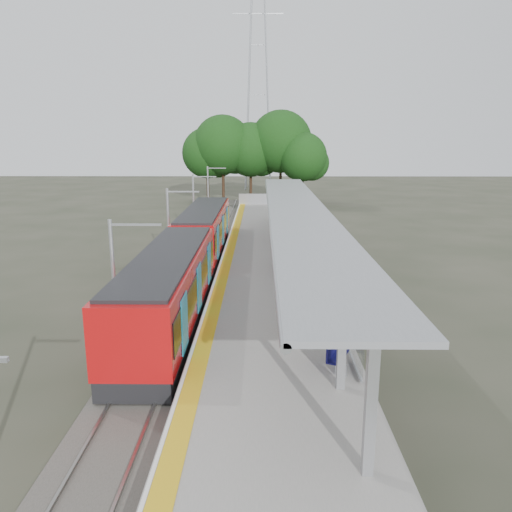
{
  "coord_description": "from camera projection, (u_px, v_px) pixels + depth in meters",
  "views": [
    {
      "loc": [
        -0.44,
        -11.99,
        8.51
      ],
      "look_at": [
        -0.71,
        13.96,
        2.3
      ],
      "focal_mm": 35.0,
      "sensor_mm": 36.0,
      "label": 1
    }
  ],
  "objects": [
    {
      "name": "litter_bin",
      "position": [
        291.0,
        255.0,
        30.29
      ],
      "size": [
        0.61,
        0.61,
        1.0
      ],
      "primitive_type": "cylinder",
      "rotation": [
        0.0,
        0.0,
        0.28
      ],
      "color": "#9EA0A5",
      "rests_on": "platform"
    },
    {
      "name": "info_pillar_near",
      "position": [
        288.0,
        314.0,
        19.32
      ],
      "size": [
        0.44,
        0.44,
        1.94
      ],
      "rotation": [
        0.0,
        0.0,
        -0.43
      ],
      "color": "#C5BC90",
      "rests_on": "platform"
    },
    {
      "name": "info_pillar_far",
      "position": [
        292.0,
        252.0,
        30.29
      ],
      "size": [
        0.37,
        0.37,
        1.62
      ],
      "rotation": [
        0.0,
        0.0,
        0.18
      ],
      "color": "#C5BC90",
      "rests_on": "platform"
    },
    {
      "name": "bench_mid",
      "position": [
        295.0,
        261.0,
        28.4
      ],
      "size": [
        1.05,
        1.8,
        1.18
      ],
      "rotation": [
        0.0,
        0.0,
        -0.32
      ],
      "color": "#110F4B",
      "rests_on": "platform"
    },
    {
      "name": "canopy",
      "position": [
        297.0,
        215.0,
        28.38
      ],
      "size": [
        3.27,
        38.0,
        3.66
      ],
      "color": "#9EA0A5",
      "rests_on": "platform"
    },
    {
      "name": "bench_near",
      "position": [
        336.0,
        353.0,
        16.54
      ],
      "size": [
        1.0,
        1.5,
        0.99
      ],
      "rotation": [
        0.0,
        0.0,
        -0.41
      ],
      "color": "#110F4B",
      "rests_on": "platform"
    },
    {
      "name": "tactile_strip",
      "position": [
        229.0,
        254.0,
        32.88
      ],
      "size": [
        0.6,
        50.0,
        0.02
      ],
      "primitive_type": "cube",
      "color": "gold",
      "rests_on": "platform"
    },
    {
      "name": "train",
      "position": [
        191.0,
        252.0,
        28.7
      ],
      "size": [
        2.74,
        27.6,
        3.62
      ],
      "color": "black",
      "rests_on": "ground"
    },
    {
      "name": "trackbed",
      "position": [
        200.0,
        267.0,
        33.1
      ],
      "size": [
        3.0,
        70.0,
        0.24
      ],
      "primitive_type": "cube",
      "color": "#59544C",
      "rests_on": "ground"
    },
    {
      "name": "bench_far",
      "position": [
        287.0,
        235.0,
        36.03
      ],
      "size": [
        0.63,
        1.71,
        1.15
      ],
      "rotation": [
        0.0,
        0.0,
        -0.07
      ],
      "color": "#110F4B",
      "rests_on": "platform"
    },
    {
      "name": "ground",
      "position": [
        277.0,
        456.0,
        13.63
      ],
      "size": [
        200.0,
        200.0,
        0.0
      ],
      "primitive_type": "plane",
      "color": "#474438",
      "rests_on": "ground"
    },
    {
      "name": "end_fence",
      "position": [
        265.0,
        199.0,
        56.98
      ],
      "size": [
        6.0,
        0.1,
        1.2
      ],
      "primitive_type": "cube",
      "color": "#9EA0A5",
      "rests_on": "platform"
    },
    {
      "name": "pylon",
      "position": [
        258.0,
        70.0,
        80.22
      ],
      "size": [
        8.0,
        4.0,
        38.0
      ],
      "primitive_type": null,
      "color": "#9EA0A5",
      "rests_on": "ground"
    },
    {
      "name": "platform",
      "position": [
        268.0,
        261.0,
        32.97
      ],
      "size": [
        6.0,
        50.0,
        1.0
      ],
      "primitive_type": "cube",
      "color": "gray",
      "rests_on": "ground"
    },
    {
      "name": "catenary_masts",
      "position": [
        170.0,
        228.0,
        31.5
      ],
      "size": [
        2.08,
        48.16,
        5.4
      ],
      "color": "#9EA0A5",
      "rests_on": "ground"
    },
    {
      "name": "tree_cluster",
      "position": [
        252.0,
        148.0,
        64.36
      ],
      "size": [
        18.67,
        9.14,
        11.93
      ],
      "color": "#382316",
      "rests_on": "ground"
    }
  ]
}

